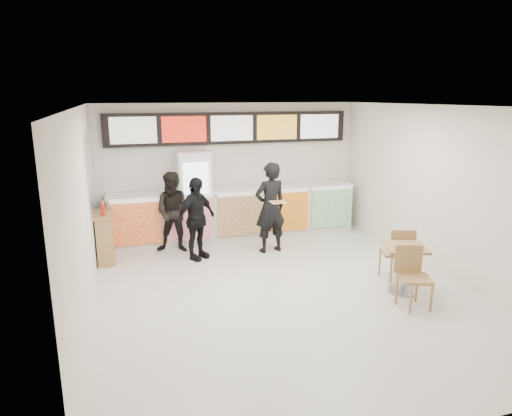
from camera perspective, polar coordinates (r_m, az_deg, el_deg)
name	(u,v)px	position (r m, az deg, el deg)	size (l,w,h in m)	color
floor	(284,291)	(7.71, 3.53, -10.31)	(7.00, 7.00, 0.00)	beige
ceiling	(287,106)	(7.03, 3.91, 12.59)	(7.00, 7.00, 0.00)	white
wall_back	(231,170)	(10.51, -3.15, 4.81)	(6.00, 6.00, 0.00)	silver
wall_left	(84,218)	(6.78, -20.70, -1.17)	(7.00, 7.00, 0.00)	silver
wall_right	(444,192)	(8.74, 22.41, 1.91)	(7.00, 7.00, 0.00)	silver
service_counter	(236,213)	(10.31, -2.53, -0.63)	(5.56, 0.77, 1.14)	silver
menu_board	(231,128)	(10.31, -3.10, 9.95)	(5.50, 0.14, 0.70)	black
drinks_fridge	(194,197)	(10.03, -7.74, 1.37)	(0.70, 0.67, 2.00)	white
mirror_panel	(90,172)	(9.13, -20.01, 4.19)	(0.01, 2.00, 1.50)	#B2B7BF
customer_main	(270,208)	(9.29, 1.78, 0.05)	(0.68, 0.45, 1.87)	black
customer_left	(175,212)	(9.46, -10.15, -0.53)	(0.81, 0.63, 1.67)	black
customer_mid	(196,219)	(8.96, -7.52, -1.34)	(0.96, 0.40, 1.64)	black
pizza_slice	(278,202)	(8.83, 2.74, 0.79)	(0.36, 0.36, 0.02)	beige
cafe_table	(405,260)	(7.84, 18.09, -6.24)	(0.96, 1.67, 0.94)	#A3784A
condiment_ledge	(105,237)	(9.35, -18.35, -3.42)	(0.35, 0.85, 1.14)	#A3784A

